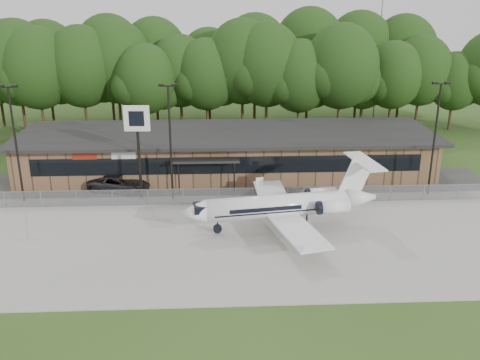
{
  "coord_description": "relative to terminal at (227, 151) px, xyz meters",
  "views": [
    {
      "loc": [
        -1.14,
        -27.88,
        17.32
      ],
      "look_at": [
        0.75,
        12.0,
        3.29
      ],
      "focal_mm": 40.0,
      "sensor_mm": 36.0,
      "label": 1
    }
  ],
  "objects": [
    {
      "name": "ground",
      "position": [
        0.0,
        -23.94,
        -2.18
      ],
      "size": [
        160.0,
        160.0,
        0.0
      ],
      "primitive_type": "plane",
      "color": "#304A1A",
      "rests_on": "ground"
    },
    {
      "name": "parking_lot",
      "position": [
        0.0,
        -4.44,
        -2.15
      ],
      "size": [
        50.0,
        9.0,
        0.06
      ],
      "primitive_type": "cube",
      "color": "#383835",
      "rests_on": "ground"
    },
    {
      "name": "light_pole_right",
      "position": [
        18.0,
        -7.44,
        3.8
      ],
      "size": [
        1.55,
        0.3,
        10.23
      ],
      "color": "black",
      "rests_on": "ground"
    },
    {
      "name": "pole_sign",
      "position": [
        -7.78,
        -7.14,
        4.23
      ],
      "size": [
        2.2,
        0.34,
        8.37
      ],
      "rotation": [
        0.0,
        0.0,
        -0.04
      ],
      "color": "black",
      "rests_on": "ground"
    },
    {
      "name": "treeline",
      "position": [
        0.0,
        18.06,
        5.32
      ],
      "size": [
        72.0,
        12.0,
        15.0
      ],
      "primitive_type": null,
      "color": "#1E3711",
      "rests_on": "ground"
    },
    {
      "name": "apron",
      "position": [
        0.0,
        -15.94,
        -2.14
      ],
      "size": [
        64.0,
        18.0,
        0.08
      ],
      "primitive_type": "cube",
      "color": "#9E9B93",
      "rests_on": "ground"
    },
    {
      "name": "light_pole_mid",
      "position": [
        -5.0,
        -7.44,
        3.8
      ],
      "size": [
        1.55,
        0.3,
        10.23
      ],
      "color": "black",
      "rests_on": "ground"
    },
    {
      "name": "suv",
      "position": [
        -10.04,
        -5.23,
        -1.39
      ],
      "size": [
        6.11,
        3.98,
        1.56
      ],
      "primitive_type": "imported",
      "rotation": [
        0.0,
        0.0,
        1.31
      ],
      "color": "#323235",
      "rests_on": "ground"
    },
    {
      "name": "light_pole_left",
      "position": [
        -18.0,
        -7.44,
        3.8
      ],
      "size": [
        1.55,
        0.3,
        10.23
      ],
      "color": "black",
      "rests_on": "ground"
    },
    {
      "name": "business_jet",
      "position": [
        4.06,
        -14.15,
        -0.28
      ],
      "size": [
        15.77,
        14.12,
        5.31
      ],
      "rotation": [
        0.0,
        0.0,
        0.15
      ],
      "color": "white",
      "rests_on": "ground"
    },
    {
      "name": "terminal",
      "position": [
        0.0,
        0.0,
        0.0
      ],
      "size": [
        41.0,
        11.65,
        4.3
      ],
      "color": "brown",
      "rests_on": "ground"
    },
    {
      "name": "fence",
      "position": [
        0.0,
        -8.94,
        -1.4
      ],
      "size": [
        46.0,
        0.04,
        1.52
      ],
      "color": "gray",
      "rests_on": "ground"
    },
    {
      "name": "radio_mast",
      "position": [
        22.0,
        24.06,
        10.32
      ],
      "size": [
        0.2,
        0.2,
        25.0
      ],
      "primitive_type": "cylinder",
      "color": "gray",
      "rests_on": "ground"
    }
  ]
}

